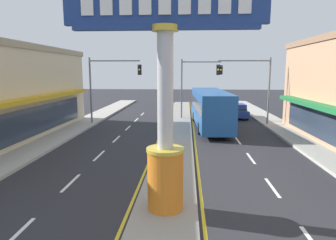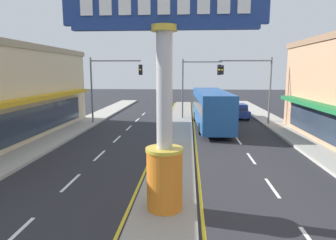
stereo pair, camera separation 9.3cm
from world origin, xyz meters
name	(u,v)px [view 2 (the right image)]	position (x,y,z in m)	size (l,w,h in m)	color
median_strip	(177,139)	(0.00, 18.00, 0.07)	(2.30, 52.00, 0.14)	gray
sidewalk_left	(44,143)	(-9.04, 16.00, 0.09)	(2.59, 60.00, 0.18)	#ADA89E
sidewalk_right	(316,148)	(9.04, 16.00, 0.09)	(2.59, 60.00, 0.18)	#ADA89E
lane_markings	(176,144)	(0.00, 16.65, 0.00)	(9.04, 52.00, 0.01)	silver
district_sign	(164,101)	(0.00, 6.66, 3.95)	(6.59, 1.32, 7.75)	orange
traffic_light_left_side	(110,79)	(-6.39, 23.81, 4.25)	(4.86, 0.46, 6.20)	slate
traffic_light_right_side	(251,79)	(6.39, 24.26, 4.25)	(4.86, 0.46, 6.20)	slate
traffic_light_median_far	(197,79)	(1.68, 27.62, 4.19)	(4.20, 0.46, 6.20)	slate
sedan_near_right_lane	(238,111)	(6.10, 28.82, 0.79)	(1.97, 4.37, 1.53)	navy
bus_far_right_lane	(211,107)	(2.80, 23.04, 1.87)	(3.01, 11.30, 3.26)	#1E5199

